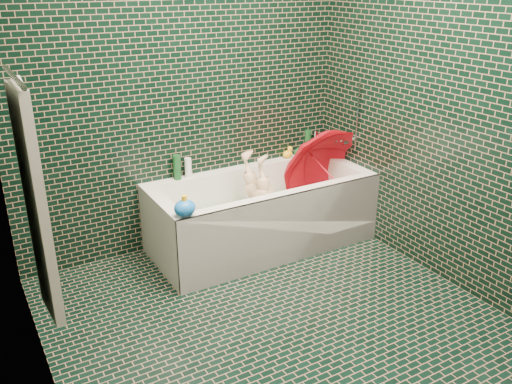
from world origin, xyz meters
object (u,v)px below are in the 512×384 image
bathtub (262,220)px  bath_toy (185,208)px  child (264,208)px  rubber_duck (288,153)px  umbrella (327,172)px

bathtub → bath_toy: 0.92m
child → rubber_duck: size_ratio=7.71×
bath_toy → rubber_duck: bearing=28.7°
umbrella → bath_toy: bearing=-163.5°
bathtub → rubber_duck: (0.45, 0.34, 0.38)m
child → umbrella: (0.52, -0.10, 0.23)m
child → umbrella: 0.58m
rubber_duck → child: bearing=-164.3°
bathtub → rubber_duck: 0.69m
bathtub → child: 0.10m
child → bathtub: bearing=-65.5°
bathtub → bath_toy: (-0.77, -0.32, 0.40)m
rubber_duck → bath_toy: bearing=-173.3°
umbrella → rubber_duck: umbrella is taller
rubber_duck → bathtub: bearing=-164.5°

